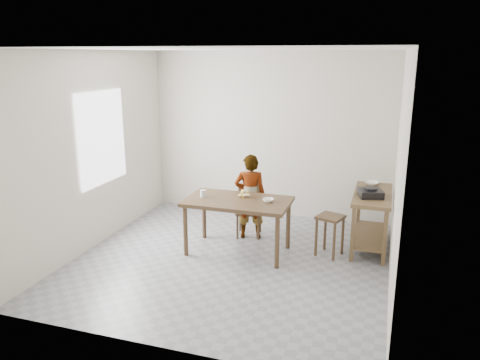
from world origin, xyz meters
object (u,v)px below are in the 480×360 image
(dining_table, at_px, (238,226))
(stool, at_px, (330,235))
(dining_chair, at_px, (249,211))
(prep_counter, at_px, (371,221))
(child, at_px, (250,197))

(dining_table, xyz_separation_m, stool, (1.21, 0.28, -0.09))
(dining_chair, bearing_deg, stool, -26.34)
(prep_counter, xyz_separation_m, dining_chair, (-1.75, -0.07, -0.02))
(prep_counter, bearing_deg, dining_table, -157.85)
(dining_table, height_order, prep_counter, prep_counter)
(prep_counter, distance_m, child, 1.73)
(child, relative_size, stool, 2.25)
(dining_table, bearing_deg, stool, 12.92)
(child, xyz_separation_m, stool, (1.20, -0.29, -0.35))
(child, distance_m, dining_chair, 0.26)
(child, bearing_deg, dining_table, 74.77)
(prep_counter, height_order, dining_chair, prep_counter)
(dining_chair, bearing_deg, dining_table, -97.86)
(stool, bearing_deg, prep_counter, 39.65)
(dining_table, relative_size, child, 1.11)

